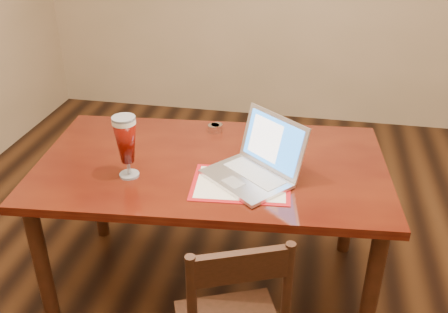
# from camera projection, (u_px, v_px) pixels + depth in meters

# --- Properties ---
(dining_table) EXTENTS (1.69, 1.05, 1.04)m
(dining_table) POSITION_uv_depth(u_px,v_px,m) (211.00, 178.00, 2.36)
(dining_table) COLOR #50180A
(dining_table) RESTS_ON ground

